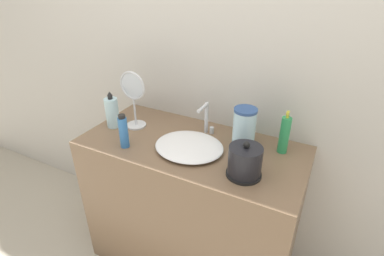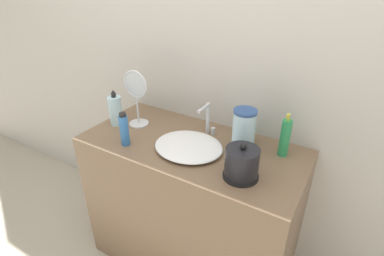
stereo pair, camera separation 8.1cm
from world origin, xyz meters
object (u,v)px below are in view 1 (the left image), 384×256
object	(u,v)px
electric_kettle	(245,163)
vanity_mirror	(133,96)
mouthwash_bottle	(112,112)
water_pitcher	(244,130)
toothbrush_cup	(247,132)
shampoo_bottle	(124,132)
lotion_bottle	(284,135)
faucet	(206,117)

from	to	relation	value
electric_kettle	vanity_mirror	bearing A→B (deg)	167.46
mouthwash_bottle	water_pitcher	world-z (taller)	water_pitcher
vanity_mirror	water_pitcher	bearing A→B (deg)	2.61
mouthwash_bottle	toothbrush_cup	bearing A→B (deg)	15.34
electric_kettle	toothbrush_cup	world-z (taller)	toothbrush_cup
shampoo_bottle	vanity_mirror	size ratio (longest dim) A/B	0.55
electric_kettle	water_pitcher	bearing A→B (deg)	110.92
lotion_bottle	water_pitcher	distance (m)	0.20
toothbrush_cup	mouthwash_bottle	bearing A→B (deg)	-164.66
toothbrush_cup	faucet	bearing A→B (deg)	-172.31
vanity_mirror	toothbrush_cup	bearing A→B (deg)	12.57
shampoo_bottle	vanity_mirror	bearing A→B (deg)	112.36
vanity_mirror	water_pitcher	world-z (taller)	vanity_mirror
shampoo_bottle	mouthwash_bottle	distance (m)	0.25
electric_kettle	water_pitcher	world-z (taller)	water_pitcher
water_pitcher	toothbrush_cup	bearing A→B (deg)	98.54
toothbrush_cup	shampoo_bottle	distance (m)	0.65
electric_kettle	water_pitcher	distance (m)	0.21
shampoo_bottle	water_pitcher	world-z (taller)	water_pitcher
water_pitcher	vanity_mirror	bearing A→B (deg)	-177.39
electric_kettle	shampoo_bottle	world-z (taller)	shampoo_bottle
toothbrush_cup	water_pitcher	distance (m)	0.13
electric_kettle	vanity_mirror	world-z (taller)	vanity_mirror
faucet	electric_kettle	xyz separation A→B (m)	(0.31, -0.27, -0.03)
vanity_mirror	mouthwash_bottle	bearing A→B (deg)	-150.93
lotion_bottle	vanity_mirror	size ratio (longest dim) A/B	0.68
electric_kettle	mouthwash_bottle	world-z (taller)	mouthwash_bottle
shampoo_bottle	lotion_bottle	bearing A→B (deg)	23.82
mouthwash_bottle	lotion_bottle	bearing A→B (deg)	10.66
faucet	mouthwash_bottle	bearing A→B (deg)	-161.50
electric_kettle	vanity_mirror	size ratio (longest dim) A/B	0.53
lotion_bottle	shampoo_bottle	size ratio (longest dim) A/B	1.24
shampoo_bottle	vanity_mirror	xyz separation A→B (m)	(-0.09, 0.21, 0.10)
faucet	vanity_mirror	xyz separation A→B (m)	(-0.40, -0.11, 0.09)
electric_kettle	lotion_bottle	size ratio (longest dim) A/B	0.77
water_pitcher	mouthwash_bottle	bearing A→B (deg)	-173.02
shampoo_bottle	mouthwash_bottle	bearing A→B (deg)	143.51
shampoo_bottle	toothbrush_cup	bearing A→B (deg)	33.13
toothbrush_cup	vanity_mirror	distance (m)	0.66
toothbrush_cup	lotion_bottle	bearing A→B (deg)	-7.60
lotion_bottle	mouthwash_bottle	size ratio (longest dim) A/B	1.05
electric_kettle	vanity_mirror	xyz separation A→B (m)	(-0.72, 0.16, 0.12)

